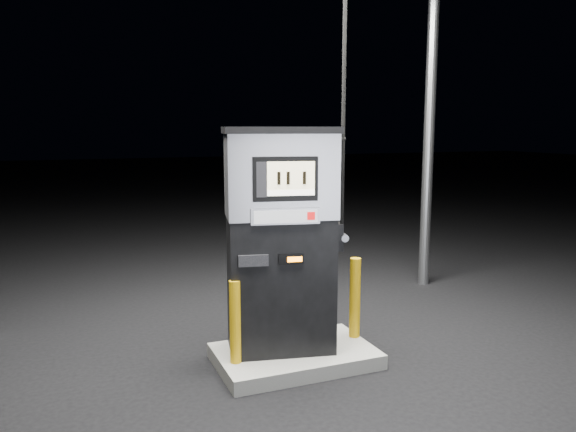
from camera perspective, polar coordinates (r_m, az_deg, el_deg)
name	(u,v)px	position (r m, az deg, el deg)	size (l,w,h in m)	color
ground	(295,363)	(5.99, 0.70, -14.70)	(80.00, 80.00, 0.00)	black
pump_island	(295,356)	(5.96, 0.70, -14.04)	(1.60, 1.00, 0.15)	slate
fuel_dispenser	(281,238)	(5.64, -0.74, -2.21)	(1.31, 0.89, 4.70)	black
bollard_left	(235,322)	(5.51, -5.39, -10.66)	(0.11, 0.11, 0.82)	#D69F0B
bollard_right	(355,298)	(6.17, 6.81, -8.24)	(0.12, 0.12, 0.88)	#D69F0B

